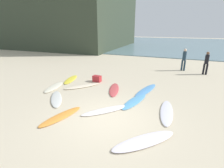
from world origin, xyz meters
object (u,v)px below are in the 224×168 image
(surfboard_5, at_px, (82,86))
(beachgoer_near, at_px, (206,62))
(surfboard_1, at_px, (144,141))
(beach_cooler, at_px, (97,79))
(surfboard_7, at_px, (71,79))
(surfboard_4, at_px, (61,116))
(surfboard_9, at_px, (167,112))
(surfboard_8, at_px, (135,101))
(surfboard_6, at_px, (114,89))
(surfboard_2, at_px, (56,99))
(beachgoer_mid, at_px, (184,58))
(surfboard_0, at_px, (146,90))
(surfboard_10, at_px, (54,87))
(surfboard_3, at_px, (106,110))

(surfboard_5, bearing_deg, beachgoer_near, 78.55)
(surfboard_1, height_order, beach_cooler, beach_cooler)
(surfboard_5, height_order, surfboard_7, surfboard_5)
(surfboard_5, bearing_deg, surfboard_4, -32.81)
(surfboard_1, bearing_deg, beachgoer_near, 118.31)
(surfboard_4, relative_size, surfboard_9, 0.86)
(surfboard_8, height_order, surfboard_9, surfboard_9)
(surfboard_4, relative_size, surfboard_8, 0.89)
(surfboard_4, xyz_separation_m, surfboard_6, (0.82, 3.66, 0.00))
(surfboard_2, relative_size, surfboard_5, 0.97)
(surfboard_7, distance_m, beachgoer_near, 10.02)
(beachgoer_near, distance_m, beach_cooler, 8.28)
(beach_cooler, bearing_deg, surfboard_7, -168.52)
(surfboard_5, bearing_deg, beachgoer_mid, 88.61)
(surfboard_0, relative_size, surfboard_8, 1.14)
(surfboard_1, relative_size, surfboard_8, 1.01)
(beachgoer_mid, bearing_deg, surfboard_0, -98.15)
(surfboard_4, relative_size, beachgoer_near, 1.16)
(beachgoer_mid, bearing_deg, surfboard_7, -131.32)
(surfboard_5, bearing_deg, surfboard_7, -172.98)
(surfboard_0, distance_m, beach_cooler, 3.39)
(surfboard_8, distance_m, surfboard_10, 4.97)
(surfboard_1, relative_size, surfboard_3, 1.03)
(surfboard_0, relative_size, surfboard_2, 1.21)
(surfboard_2, relative_size, surfboard_8, 0.95)
(surfboard_9, bearing_deg, beachgoer_mid, -98.51)
(beachgoer_near, relative_size, beach_cooler, 3.25)
(surfboard_4, xyz_separation_m, surfboard_9, (3.87, 2.00, 0.00))
(surfboard_1, distance_m, surfboard_2, 5.03)
(surfboard_5, height_order, beachgoer_mid, beachgoer_mid)
(surfboard_3, bearing_deg, surfboard_2, -141.36)
(beachgoer_mid, bearing_deg, surfboard_4, -104.24)
(surfboard_9, bearing_deg, beach_cooler, -34.85)
(surfboard_0, xyz_separation_m, surfboard_2, (-3.88, -2.89, 0.01))
(surfboard_0, bearing_deg, beachgoer_near, -111.21)
(surfboard_0, distance_m, surfboard_8, 1.66)
(surfboard_2, xyz_separation_m, surfboard_9, (5.22, 0.68, -0.00))
(surfboard_3, height_order, surfboard_4, same)
(surfboard_8, distance_m, beachgoer_near, 7.81)
(surfboard_5, bearing_deg, surfboard_8, 24.54)
(surfboard_7, xyz_separation_m, surfboard_8, (4.97, -1.75, -0.00))
(surfboard_5, xyz_separation_m, surfboard_10, (-1.47, -0.77, -0.00))
(surfboard_2, height_order, surfboard_6, surfboard_2)
(surfboard_5, bearing_deg, surfboard_10, -114.05)
(surfboard_2, bearing_deg, surfboard_1, 121.29)
(beach_cooler, bearing_deg, surfboard_0, -7.96)
(surfboard_8, height_order, beach_cooler, beach_cooler)
(surfboard_7, height_order, surfboard_8, surfboard_7)
(surfboard_8, height_order, beachgoer_mid, beachgoer_mid)
(surfboard_2, height_order, surfboard_10, surfboard_10)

